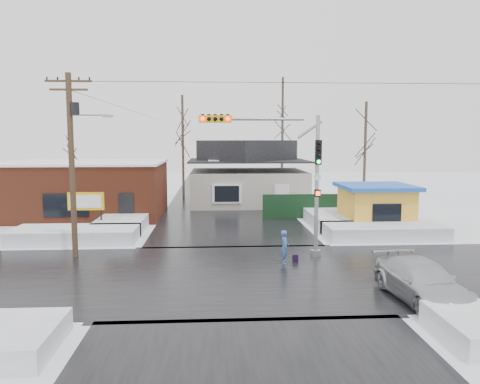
{
  "coord_description": "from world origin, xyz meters",
  "views": [
    {
      "loc": [
        -1.15,
        -19.71,
        5.89
      ],
      "look_at": [
        0.33,
        5.26,
        3.0
      ],
      "focal_mm": 35.0,
      "sensor_mm": 36.0,
      "label": 1
    }
  ],
  "objects": [
    {
      "name": "snowbank_nw",
      "position": [
        -9.0,
        7.0,
        0.4
      ],
      "size": [
        7.0,
        3.0,
        0.8
      ],
      "primitive_type": "cube",
      "color": "white",
      "rests_on": "ground"
    },
    {
      "name": "tree_far_right",
      "position": [
        12.0,
        20.0,
        7.16
      ],
      "size": [
        3.0,
        3.0,
        9.0
      ],
      "color": "#332821",
      "rests_on": "ground"
    },
    {
      "name": "pedestrian",
      "position": [
        2.22,
        1.64,
        0.79
      ],
      "size": [
        0.47,
        0.63,
        1.57
      ],
      "primitive_type": "imported",
      "rotation": [
        0.0,
        0.0,
        1.4
      ],
      "color": "#3A5FA3",
      "rests_on": "ground"
    },
    {
      "name": "utility_pole",
      "position": [
        -7.93,
        3.5,
        5.11
      ],
      "size": [
        3.15,
        0.44,
        9.0
      ],
      "color": "#382619",
      "rests_on": "ground"
    },
    {
      "name": "shopping_bag",
      "position": [
        2.77,
        1.83,
        0.17
      ],
      "size": [
        0.29,
        0.15,
        0.35
      ],
      "primitive_type": "cube",
      "rotation": [
        0.0,
        0.0,
        -0.1
      ],
      "color": "black",
      "rests_on": "ground"
    },
    {
      "name": "brick_building",
      "position": [
        -11.0,
        15.99,
        2.08
      ],
      "size": [
        12.2,
        8.2,
        4.12
      ],
      "color": "brown",
      "rests_on": "ground"
    },
    {
      "name": "car",
      "position": [
        6.4,
        -3.7,
        0.71
      ],
      "size": [
        2.44,
        5.06,
        1.42
      ],
      "primitive_type": "imported",
      "rotation": [
        0.0,
        0.0,
        0.09
      ],
      "color": "#B9BDC1",
      "rests_on": "ground"
    },
    {
      "name": "snowbank_nside_w",
      "position": [
        -7.0,
        12.0,
        0.4
      ],
      "size": [
        3.0,
        8.0,
        0.8
      ],
      "primitive_type": "cube",
      "color": "white",
      "rests_on": "ground"
    },
    {
      "name": "traffic_signal",
      "position": [
        2.43,
        2.97,
        4.54
      ],
      "size": [
        6.05,
        0.68,
        7.0
      ],
      "color": "gray",
      "rests_on": "ground"
    },
    {
      "name": "snowbank_nside_e",
      "position": [
        7.0,
        12.0,
        0.4
      ],
      "size": [
        3.0,
        8.0,
        0.8
      ],
      "primitive_type": "cube",
      "color": "white",
      "rests_on": "ground"
    },
    {
      "name": "ground",
      "position": [
        0.0,
        0.0,
        0.0
      ],
      "size": [
        120.0,
        120.0,
        0.0
      ],
      "primitive_type": "plane",
      "color": "white",
      "rests_on": "ground"
    },
    {
      "name": "tree_far_west",
      "position": [
        -14.0,
        24.0,
        6.36
      ],
      "size": [
        3.0,
        3.0,
        8.0
      ],
      "color": "#332821",
      "rests_on": "ground"
    },
    {
      "name": "kiosk",
      "position": [
        9.5,
        9.99,
        1.46
      ],
      "size": [
        4.6,
        4.6,
        2.88
      ],
      "color": "yellow",
      "rests_on": "ground"
    },
    {
      "name": "road_ew",
      "position": [
        0.0,
        0.0,
        0.01
      ],
      "size": [
        120.0,
        10.0,
        0.02
      ],
      "primitive_type": "cube",
      "color": "black",
      "rests_on": "ground"
    },
    {
      "name": "fence",
      "position": [
        6.5,
        14.0,
        0.9
      ],
      "size": [
        8.0,
        0.12,
        1.8
      ],
      "primitive_type": "cube",
      "color": "black",
      "rests_on": "ground"
    },
    {
      "name": "road_ns",
      "position": [
        0.0,
        0.0,
        0.01
      ],
      "size": [
        10.0,
        120.0,
        0.02
      ],
      "primitive_type": "cube",
      "color": "black",
      "rests_on": "ground"
    },
    {
      "name": "tree_far_left",
      "position": [
        -4.0,
        26.0,
        7.95
      ],
      "size": [
        3.0,
        3.0,
        10.0
      ],
      "color": "#332821",
      "rests_on": "ground"
    },
    {
      "name": "snowbank_ne",
      "position": [
        9.0,
        7.0,
        0.4
      ],
      "size": [
        7.0,
        3.0,
        0.8
      ],
      "primitive_type": "cube",
      "color": "white",
      "rests_on": "ground"
    },
    {
      "name": "house",
      "position": [
        2.0,
        22.0,
        2.62
      ],
      "size": [
        10.4,
        8.4,
        5.76
      ],
      "color": "#ACA69B",
      "rests_on": "ground"
    },
    {
      "name": "marquee_sign",
      "position": [
        -9.0,
        9.49,
        1.92
      ],
      "size": [
        2.2,
        0.21,
        2.55
      ],
      "color": "black",
      "rests_on": "ground"
    },
    {
      "name": "tree_far_mid",
      "position": [
        6.0,
        28.0,
        9.54
      ],
      "size": [
        3.0,
        3.0,
        12.0
      ],
      "color": "#332821",
      "rests_on": "ground"
    }
  ]
}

